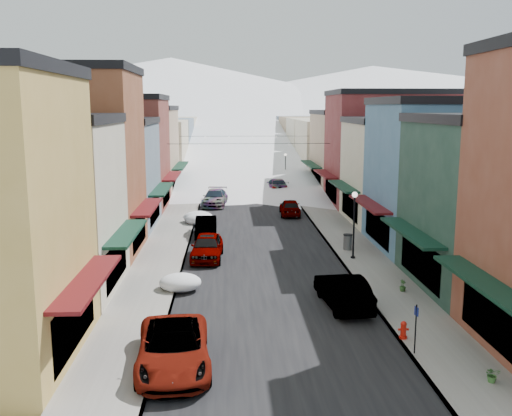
{
  "coord_description": "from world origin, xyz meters",
  "views": [
    {
      "loc": [
        -2.18,
        -17.5,
        9.83
      ],
      "look_at": [
        0.0,
        26.29,
        2.05
      ],
      "focal_mm": 40.0,
      "sensor_mm": 36.0,
      "label": 1
    }
  ],
  "objects": [
    {
      "name": "ground",
      "position": [
        0.0,
        0.0,
        0.0
      ],
      "size": [
        600.0,
        600.0,
        0.0
      ],
      "primitive_type": "plane",
      "color": "gray",
      "rests_on": "ground"
    },
    {
      "name": "road",
      "position": [
        0.0,
        60.0,
        0.01
      ],
      "size": [
        10.0,
        160.0,
        0.01
      ],
      "primitive_type": "cube",
      "color": "black",
      "rests_on": "ground"
    },
    {
      "name": "sidewalk_left",
      "position": [
        -6.6,
        60.0,
        0.07
      ],
      "size": [
        3.2,
        160.0,
        0.15
      ],
      "primitive_type": "cube",
      "color": "gray",
      "rests_on": "ground"
    },
    {
      "name": "sidewalk_right",
      "position": [
        6.6,
        60.0,
        0.07
      ],
      "size": [
        3.2,
        160.0,
        0.15
      ],
      "primitive_type": "cube",
      "color": "gray",
      "rests_on": "ground"
    },
    {
      "name": "curb_left",
      "position": [
        -5.05,
        60.0,
        0.07
      ],
      "size": [
        0.1,
        160.0,
        0.15
      ],
      "primitive_type": "cube",
      "color": "slate",
      "rests_on": "ground"
    },
    {
      "name": "curb_right",
      "position": [
        5.05,
        60.0,
        0.07
      ],
      "size": [
        0.1,
        160.0,
        0.15
      ],
      "primitive_type": "cube",
      "color": "slate",
      "rests_on": "ground"
    },
    {
      "name": "bldg_l_cream",
      "position": [
        -13.19,
        12.5,
        4.76
      ],
      "size": [
        11.3,
        8.2,
        9.5
      ],
      "color": "beige",
      "rests_on": "ground"
    },
    {
      "name": "bldg_l_brick_near",
      "position": [
        -13.69,
        20.5,
        6.26
      ],
      "size": [
        12.3,
        8.2,
        12.5
      ],
      "color": "brown",
      "rests_on": "ground"
    },
    {
      "name": "bldg_l_grayblue",
      "position": [
        -13.19,
        29.0,
        4.51
      ],
      "size": [
        11.3,
        9.2,
        9.0
      ],
      "color": "slate",
      "rests_on": "ground"
    },
    {
      "name": "bldg_l_brick_far",
      "position": [
        -14.19,
        38.0,
        5.51
      ],
      "size": [
        13.3,
        9.2,
        11.0
      ],
      "color": "maroon",
      "rests_on": "ground"
    },
    {
      "name": "bldg_l_tan",
      "position": [
        -13.19,
        48.0,
        5.01
      ],
      "size": [
        11.3,
        11.2,
        10.0
      ],
      "color": "tan",
      "rests_on": "ground"
    },
    {
      "name": "bldg_r_blue",
      "position": [
        13.19,
        21.0,
        5.26
      ],
      "size": [
        11.3,
        9.2,
        10.5
      ],
      "color": "teal",
      "rests_on": "ground"
    },
    {
      "name": "bldg_r_cream",
      "position": [
        13.69,
        30.0,
        4.51
      ],
      "size": [
        12.3,
        9.2,
        9.0
      ],
      "color": "beige",
      "rests_on": "ground"
    },
    {
      "name": "bldg_r_brick_far",
      "position": [
        14.19,
        39.0,
        5.76
      ],
      "size": [
        13.3,
        9.2,
        11.5
      ],
      "color": "maroon",
      "rests_on": "ground"
    },
    {
      "name": "bldg_r_tan",
      "position": [
        13.19,
        49.0,
        4.76
      ],
      "size": [
        11.3,
        11.2,
        9.5
      ],
      "color": "tan",
      "rests_on": "ground"
    },
    {
      "name": "distant_blocks",
      "position": [
        0.0,
        83.0,
        4.0
      ],
      "size": [
        34.0,
        55.0,
        8.0
      ],
      "color": "gray",
      "rests_on": "ground"
    },
    {
      "name": "mountain_ridge",
      "position": [
        -19.47,
        277.18,
        14.36
      ],
      "size": [
        670.0,
        340.0,
        34.0
      ],
      "color": "silver",
      "rests_on": "ground"
    },
    {
      "name": "overhead_cables",
      "position": [
        0.0,
        47.5,
        6.2
      ],
      "size": [
        16.4,
        15.04,
        0.04
      ],
      "color": "black",
      "rests_on": "ground"
    },
    {
      "name": "car_white_suv",
      "position": [
        -4.3,
        3.0,
        0.81
      ],
      "size": [
        3.16,
        6.06,
        1.63
      ],
      "primitive_type": "imported",
      "rotation": [
        0.0,
        0.0,
        0.08
      ],
      "color": "silver",
      "rests_on": "ground"
    },
    {
      "name": "car_silver_sedan",
      "position": [
        -3.58,
        18.82,
        0.84
      ],
      "size": [
        2.2,
        5.0,
        1.67
      ],
      "primitive_type": "imported",
      "rotation": [
        0.0,
        0.0,
        -0.05
      ],
      "color": "#94969C",
      "rests_on": "ground"
    },
    {
      "name": "car_dark_hatch",
      "position": [
        -3.89,
        25.5,
        0.75
      ],
      "size": [
        1.63,
        4.55,
        1.5
      ],
      "primitive_type": "imported",
      "rotation": [
        0.0,
        0.0,
        0.01
      ],
      "color": "black",
      "rests_on": "ground"
    },
    {
      "name": "car_silver_wagon",
      "position": [
        -3.5,
        39.36,
        0.81
      ],
      "size": [
        2.77,
        5.79,
        1.63
      ],
      "primitive_type": "imported",
      "rotation": [
        0.0,
        0.0,
        -0.09
      ],
      "color": "#A3A5AB",
      "rests_on": "ground"
    },
    {
      "name": "car_green_sedan",
      "position": [
        3.5,
        9.44,
        0.83
      ],
      "size": [
        2.26,
        5.19,
        1.66
      ],
      "primitive_type": "imported",
      "rotation": [
        0.0,
        0.0,
        3.24
      ],
      "color": "black",
      "rests_on": "ground"
    },
    {
      "name": "car_gray_suv",
      "position": [
        3.5,
        33.83,
        0.76
      ],
      "size": [
        1.98,
        4.55,
        1.53
      ],
      "primitive_type": "imported",
      "rotation": [
        0.0,
        0.0,
        3.1
      ],
      "color": "gray",
      "rests_on": "ground"
    },
    {
      "name": "car_black_sedan",
      "position": [
        3.52,
        48.42,
        0.8
      ],
      "size": [
        2.6,
        5.64,
        1.6
      ],
      "primitive_type": "imported",
      "rotation": [
        0.0,
        0.0,
        3.21
      ],
      "color": "black",
      "rests_on": "ground"
    },
    {
      "name": "car_lane_silver",
      "position": [
        -0.77,
        61.05,
        0.71
      ],
      "size": [
        1.78,
        4.19,
        1.41
      ],
      "primitive_type": "imported",
      "rotation": [
        0.0,
        0.0,
        0.03
      ],
      "color": "gray",
      "rests_on": "ground"
    },
    {
      "name": "car_lane_white",
      "position": [
        1.83,
        67.64,
        0.84
      ],
      "size": [
        3.05,
        6.15,
        1.68
      ],
      "primitive_type": "imported",
      "rotation": [
        0.0,
        0.0,
        3.1
      ],
      "color": "white",
      "rests_on": "ground"
    },
    {
      "name": "fire_hydrant",
      "position": [
        5.2,
        5.01,
        0.5
      ],
      "size": [
        0.45,
        0.34,
        0.77
      ],
      "color": "red",
      "rests_on": "sidewalk_right"
    },
    {
      "name": "parking_sign",
      "position": [
        5.2,
        3.53,
        1.34
      ],
      "size": [
        0.08,
        0.27,
        2.03
      ],
      "color": "black",
      "rests_on": "sidewalk_right"
    },
    {
      "name": "trash_can",
      "position": [
        6.03,
        20.32,
        0.7
      ],
      "size": [
        0.63,
        0.63,
        1.07
      ],
      "color": "slate",
      "rests_on": "sidewalk_right"
    },
    {
      "name": "streetlamp_near",
      "position": [
        5.91,
        18.06,
        2.9
      ],
      "size": [
        0.36,
        0.36,
        4.35
      ],
      "color": "black",
      "rests_on": "sidewalk_right"
    },
    {
      "name": "streetlamp_far",
      "position": [
        5.2,
        55.0,
        2.58
      ],
      "size": [
        0.32,
        0.32,
        3.85
      ],
      "color": "black",
      "rests_on": "sidewalk_right"
    },
    {
      "name": "planter_near",
      "position": [
        7.19,
        1.0,
        0.43
      ],
      "size": [
        0.57,
        0.51,
        0.57
      ],
      "primitive_type": "imported",
      "rotation": [
        0.0,
        0.0,
        -0.14
      ],
      "color": "#3D7233",
      "rests_on": "sidewalk_right"
    },
    {
      "name": "planter_far",
      "position": [
        7.08,
        11.21,
        0.46
      ],
      "size": [
        0.46,
        0.46,
        0.61
      ],
      "primitive_type": "imported",
      "rotation": [
        0.0,
        0.0,
        0.46
      ],
      "color": "#37632D",
      "rests_on": "sidewalk_right"
    },
    {
      "name": "snow_pile_near",
      "position": [
        -4.78,
        12.38,
        0.46
      ],
      "size": [
        2.28,
        2.6,
        0.96
      ],
      "color": "white",
      "rests_on": "ground"
    },
    {
      "name": "snow_pile_mid",
      "position": [
        -4.72,
        30.57,
        0.51
      ],
      "size": [
        2.54,
        2.76,
        1.08
      ],
      "color": "white",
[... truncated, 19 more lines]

